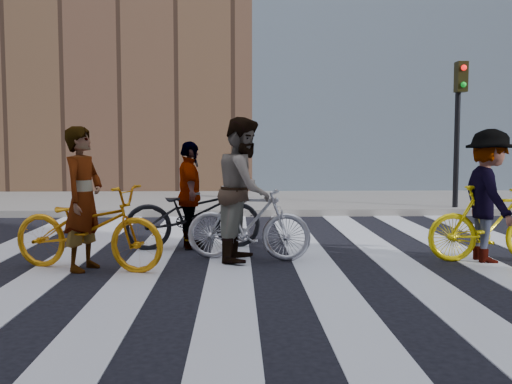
{
  "coord_description": "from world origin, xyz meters",
  "views": [
    {
      "loc": [
        -0.46,
        -7.69,
        1.58
      ],
      "look_at": [
        -0.2,
        0.3,
        0.92
      ],
      "focal_mm": 42.0,
      "sensor_mm": 36.0,
      "label": 1
    }
  ],
  "objects_px": {
    "rider_right": "(489,196)",
    "rider_rear": "(190,195)",
    "traffic_signal": "(459,111)",
    "rider_left": "(83,199)",
    "bike_dark_rear": "(193,213)",
    "bike_yellow_right": "(492,224)",
    "bike_yellow_left": "(88,228)",
    "rider_mid": "(244,189)",
    "bike_silver_mid": "(248,223)"
  },
  "relations": [
    {
      "from": "bike_dark_rear",
      "to": "bike_yellow_right",
      "type": "bearing_deg",
      "value": -115.55
    },
    {
      "from": "bike_silver_mid",
      "to": "bike_dark_rear",
      "type": "distance_m",
      "value": 1.2
    },
    {
      "from": "bike_silver_mid",
      "to": "rider_rear",
      "type": "xyz_separation_m",
      "value": [
        -0.85,
        0.9,
        0.3
      ]
    },
    {
      "from": "rider_left",
      "to": "traffic_signal",
      "type": "bearing_deg",
      "value": -33.22
    },
    {
      "from": "rider_left",
      "to": "bike_yellow_right",
      "type": "bearing_deg",
      "value": -69.18
    },
    {
      "from": "bike_yellow_right",
      "to": "rider_rear",
      "type": "relative_size",
      "value": 1.06
    },
    {
      "from": "bike_yellow_right",
      "to": "bike_dark_rear",
      "type": "distance_m",
      "value": 4.17
    },
    {
      "from": "bike_yellow_left",
      "to": "bike_dark_rear",
      "type": "xyz_separation_m",
      "value": [
        1.2,
        1.45,
        -0.0
      ]
    },
    {
      "from": "bike_yellow_right",
      "to": "bike_dark_rear",
      "type": "xyz_separation_m",
      "value": [
        -4.02,
        1.11,
        0.02
      ]
    },
    {
      "from": "traffic_signal",
      "to": "bike_dark_rear",
      "type": "xyz_separation_m",
      "value": [
        -5.51,
        -4.14,
        -1.75
      ]
    },
    {
      "from": "bike_yellow_left",
      "to": "bike_silver_mid",
      "type": "bearing_deg",
      "value": -57.28
    },
    {
      "from": "bike_dark_rear",
      "to": "bike_yellow_left",
      "type": "bearing_deg",
      "value": 130.38
    },
    {
      "from": "bike_yellow_left",
      "to": "rider_mid",
      "type": "relative_size",
      "value": 1.05
    },
    {
      "from": "rider_rear",
      "to": "rider_mid",
      "type": "bearing_deg",
      "value": -148.32
    },
    {
      "from": "rider_left",
      "to": "rider_mid",
      "type": "bearing_deg",
      "value": -57.28
    },
    {
      "from": "bike_dark_rear",
      "to": "rider_rear",
      "type": "bearing_deg",
      "value": 79.93
    },
    {
      "from": "bike_yellow_right",
      "to": "rider_rear",
      "type": "bearing_deg",
      "value": 75.11
    },
    {
      "from": "bike_silver_mid",
      "to": "rider_mid",
      "type": "bearing_deg",
      "value": 101.67
    },
    {
      "from": "bike_yellow_right",
      "to": "rider_rear",
      "type": "height_order",
      "value": "rider_rear"
    },
    {
      "from": "bike_silver_mid",
      "to": "rider_right",
      "type": "xyz_separation_m",
      "value": [
        3.17,
        -0.22,
        0.38
      ]
    },
    {
      "from": "rider_rear",
      "to": "rider_left",
      "type": "bearing_deg",
      "value": 130.38
    },
    {
      "from": "rider_rear",
      "to": "bike_yellow_left",
      "type": "bearing_deg",
      "value": 131.58
    },
    {
      "from": "bike_yellow_left",
      "to": "rider_rear",
      "type": "relative_size",
      "value": 1.26
    },
    {
      "from": "rider_right",
      "to": "rider_rear",
      "type": "relative_size",
      "value": 1.1
    },
    {
      "from": "bike_yellow_right",
      "to": "bike_dark_rear",
      "type": "relative_size",
      "value": 0.84
    },
    {
      "from": "traffic_signal",
      "to": "bike_silver_mid",
      "type": "bearing_deg",
      "value": -133.05
    },
    {
      "from": "rider_left",
      "to": "rider_rear",
      "type": "xyz_separation_m",
      "value": [
        1.2,
        1.45,
        -0.09
      ]
    },
    {
      "from": "bike_yellow_left",
      "to": "bike_silver_mid",
      "type": "distance_m",
      "value": 2.08
    },
    {
      "from": "traffic_signal",
      "to": "bike_yellow_left",
      "type": "height_order",
      "value": "traffic_signal"
    },
    {
      "from": "rider_right",
      "to": "bike_silver_mid",
      "type": "bearing_deg",
      "value": 86.48
    },
    {
      "from": "bike_yellow_right",
      "to": "rider_left",
      "type": "height_order",
      "value": "rider_left"
    },
    {
      "from": "rider_right",
      "to": "rider_left",
      "type": "bearing_deg",
      "value": 94.13
    },
    {
      "from": "traffic_signal",
      "to": "bike_yellow_right",
      "type": "height_order",
      "value": "traffic_signal"
    },
    {
      "from": "traffic_signal",
      "to": "rider_right",
      "type": "xyz_separation_m",
      "value": [
        -1.53,
        -5.26,
        -1.4
      ]
    },
    {
      "from": "traffic_signal",
      "to": "bike_dark_rear",
      "type": "height_order",
      "value": "traffic_signal"
    },
    {
      "from": "rider_right",
      "to": "bike_dark_rear",
      "type": "bearing_deg",
      "value": 74.75
    },
    {
      "from": "bike_dark_rear",
      "to": "rider_mid",
      "type": "xyz_separation_m",
      "value": [
        0.75,
        -0.9,
        0.43
      ]
    },
    {
      "from": "bike_dark_rear",
      "to": "rider_rear",
      "type": "xyz_separation_m",
      "value": [
        -0.05,
        0.0,
        0.27
      ]
    },
    {
      "from": "rider_left",
      "to": "rider_right",
      "type": "relative_size",
      "value": 1.01
    },
    {
      "from": "bike_silver_mid",
      "to": "bike_yellow_right",
      "type": "bearing_deg",
      "value": -82.21
    },
    {
      "from": "bike_dark_rear",
      "to": "rider_rear",
      "type": "relative_size",
      "value": 1.26
    },
    {
      "from": "bike_yellow_right",
      "to": "rider_right",
      "type": "distance_m",
      "value": 0.38
    },
    {
      "from": "bike_yellow_right",
      "to": "rider_right",
      "type": "relative_size",
      "value": 0.96
    },
    {
      "from": "bike_yellow_left",
      "to": "rider_right",
      "type": "height_order",
      "value": "rider_right"
    },
    {
      "from": "rider_mid",
      "to": "rider_right",
      "type": "distance_m",
      "value": 3.23
    },
    {
      "from": "rider_left",
      "to": "rider_mid",
      "type": "relative_size",
      "value": 0.93
    },
    {
      "from": "traffic_signal",
      "to": "rider_left",
      "type": "height_order",
      "value": "traffic_signal"
    },
    {
      "from": "bike_silver_mid",
      "to": "bike_yellow_right",
      "type": "distance_m",
      "value": 3.23
    },
    {
      "from": "traffic_signal",
      "to": "bike_yellow_right",
      "type": "xyz_separation_m",
      "value": [
        -1.48,
        -5.26,
        -1.77
      ]
    },
    {
      "from": "traffic_signal",
      "to": "rider_rear",
      "type": "height_order",
      "value": "traffic_signal"
    }
  ]
}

